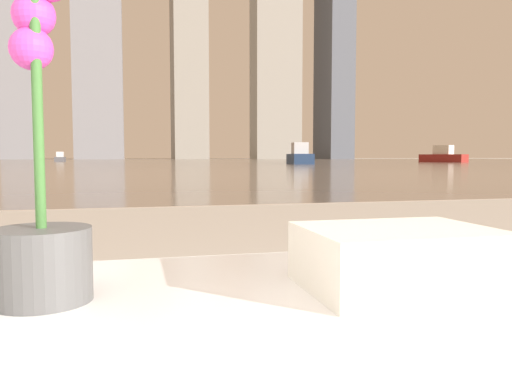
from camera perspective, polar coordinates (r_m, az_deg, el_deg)
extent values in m
cylinder|color=#4C4C4C|center=(0.65, -23.21, -7.66)|extent=(0.11, 0.11, 0.09)
cylinder|color=#38662D|center=(0.64, -23.75, 10.95)|extent=(0.01, 0.01, 0.33)
sphere|color=#CC3899|center=(0.67, -24.06, 17.96)|extent=(0.05, 0.05, 0.05)
sphere|color=#CC3899|center=(0.66, -24.29, 14.70)|extent=(0.05, 0.05, 0.05)
cube|color=silver|center=(0.68, 15.79, -8.92)|extent=(0.24, 0.18, 0.04)
cube|color=silver|center=(0.68, 15.86, -5.61)|extent=(0.24, 0.18, 0.04)
cube|color=gray|center=(61.78, -13.30, 3.37)|extent=(180.00, 110.00, 0.01)
cube|color=maroon|center=(60.03, 20.60, 3.63)|extent=(3.92, 5.28, 0.89)
cube|color=silver|center=(60.03, 20.62, 4.53)|extent=(2.01, 2.27, 1.01)
cube|color=navy|center=(43.84, 5.02, 3.79)|extent=(2.55, 5.21, 0.87)
cube|color=silver|center=(43.85, 5.03, 5.01)|extent=(1.55, 2.06, 1.00)
cube|color=#4C4C51|center=(69.40, -21.47, 3.51)|extent=(1.30, 3.39, 0.58)
cube|color=silver|center=(69.40, -21.49, 4.03)|extent=(0.89, 1.29, 0.67)
cube|color=slate|center=(122.11, -25.47, 14.17)|extent=(7.04, 7.86, 45.66)
cube|color=slate|center=(119.26, -17.56, 12.26)|extent=(10.44, 8.56, 35.96)
cube|color=gray|center=(127.19, 2.26, 19.63)|extent=(11.08, 7.84, 69.45)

